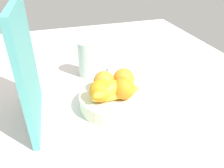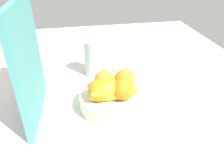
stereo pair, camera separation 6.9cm
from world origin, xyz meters
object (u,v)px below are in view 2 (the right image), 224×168
orange_center (123,89)px  orange_back_left (125,79)px  banana_bunch (115,90)px  orange_front_left (106,81)px  jar_lid (122,70)px  orange_front_right (99,90)px  thermos_tumbler (94,58)px  cutting_board (29,64)px  fruit_bowl (112,100)px

orange_center → orange_back_left: (5.68, -1.93, 0.00)cm
banana_bunch → orange_front_left: bearing=21.2°
orange_back_left → jar_lid: (21.27, -4.13, -7.95)cm
orange_front_right → orange_back_left: 10.63cm
orange_center → banana_bunch: size_ratio=0.42×
orange_center → thermos_tumbler: bearing=13.1°
orange_front_left → orange_back_left: 6.57cm
cutting_board → jar_lid: (22.63, -33.60, -17.29)cm
cutting_board → jar_lid: 44.05cm
orange_back_left → banana_bunch: bearing=139.0°
orange_center → banana_bunch: (0.51, 2.56, -0.52)cm
fruit_bowl → thermos_tumbler: thermos_tumbler is taller
fruit_bowl → banana_bunch: size_ratio=1.27×
orange_back_left → orange_center: bearing=161.2°
orange_front_right → thermos_tumbler: thermos_tumbler is taller
orange_back_left → cutting_board: bearing=92.6°
fruit_bowl → orange_front_right: (-2.29, 4.47, 6.14)cm
cutting_board → thermos_tumbler: bearing=-39.8°
orange_front_left → orange_front_right: 5.87cm
orange_center → cutting_board: cutting_board is taller
orange_front_left → banana_bunch: orange_front_left is taller
fruit_bowl → orange_front_right: bearing=117.2°
orange_front_right → orange_center: bearing=-95.6°
orange_center → banana_bunch: orange_center is taller
jar_lid → thermos_tumbler: bearing=89.1°
cutting_board → thermos_tumbler: 32.91cm
fruit_bowl → banana_bunch: 6.17cm
fruit_bowl → thermos_tumbler: 24.83cm
fruit_bowl → jar_lid: 25.65cm
orange_front_right → orange_center: same height
orange_front_left → thermos_tumbler: (21.28, 1.67, -1.19)cm
orange_front_left → orange_center: 7.48cm
orange_center → cutting_board: (4.32, 27.54, 9.35)cm
orange_back_left → cutting_board: cutting_board is taller
orange_front_left → banana_bunch: bearing=-158.8°
cutting_board → orange_center: bearing=-95.8°
orange_back_left → banana_bunch: size_ratio=0.42×
orange_back_left → thermos_tumbler: bearing=21.0°
fruit_bowl → cutting_board: cutting_board is taller
banana_bunch → cutting_board: size_ratio=0.48×
orange_front_left → thermos_tumbler: thermos_tumbler is taller
orange_front_right → cutting_board: cutting_board is taller
orange_back_left → fruit_bowl: bearing=118.2°
fruit_bowl → cutting_board: bearing=87.0°
orange_front_left → jar_lid: size_ratio=1.06×
fruit_bowl → orange_center: bearing=-135.2°
orange_front_right → fruit_bowl: bearing=-62.8°
orange_back_left → orange_front_left: bearing=88.4°
orange_center → thermos_tumbler: size_ratio=0.49×
orange_center → jar_lid: size_ratio=1.06×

